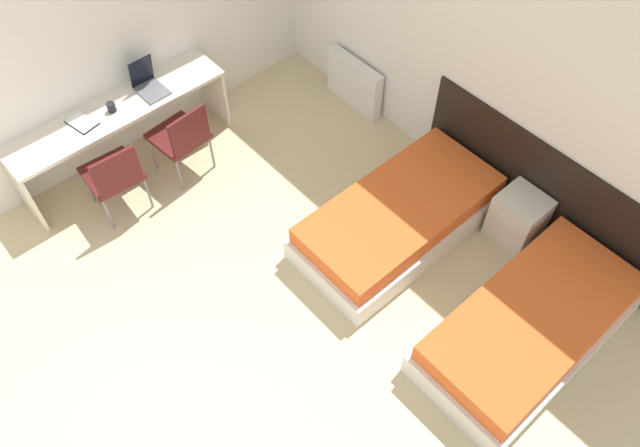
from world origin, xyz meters
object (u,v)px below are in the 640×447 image
at_px(nightstand, 518,218).
at_px(chair_near_notebook, 113,174).
at_px(bed_near_window, 399,218).
at_px(laptop, 148,84).
at_px(chair_near_laptop, 181,135).
at_px(bed_near_door, 530,326).

bearing_deg(nightstand, chair_near_notebook, -136.53).
height_order(bed_near_window, laptop, laptop).
xyz_separation_m(nightstand, chair_near_notebook, (-2.68, -2.54, 0.24)).
distance_m(nightstand, laptop, 3.68).
bearing_deg(chair_near_laptop, nightstand, 28.50).
bearing_deg(chair_near_laptop, bed_near_window, 22.21).
relative_size(nightstand, chair_near_laptop, 0.60).
height_order(nightstand, chair_near_laptop, chair_near_laptop).
bearing_deg(bed_near_window, chair_near_laptop, -152.39).
bearing_deg(chair_near_notebook, nightstand, 47.22).
height_order(bed_near_window, bed_near_door, same).
height_order(chair_near_notebook, laptop, laptop).
relative_size(bed_near_window, chair_near_notebook, 2.27).
bearing_deg(bed_near_door, chair_near_laptop, -163.41).
bearing_deg(bed_near_window, chair_near_notebook, -137.92).
height_order(chair_near_laptop, chair_near_notebook, same).
height_order(bed_near_door, nightstand, nightstand).
bearing_deg(laptop, bed_near_door, 13.28).
relative_size(chair_near_laptop, chair_near_notebook, 1.00).
bearing_deg(bed_near_window, nightstand, 46.84).
bearing_deg(nightstand, bed_near_window, -133.16).
distance_m(bed_near_window, chair_near_laptop, 2.22).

